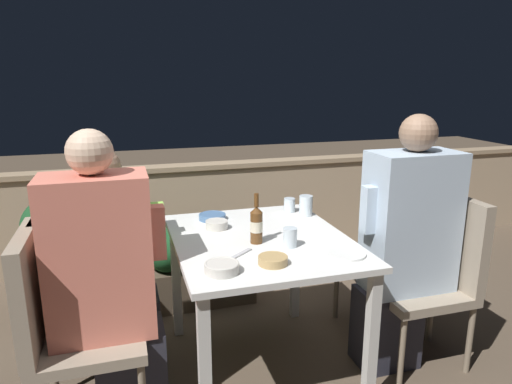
% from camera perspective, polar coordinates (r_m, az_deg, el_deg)
% --- Properties ---
extents(ground_plane, '(16.00, 16.00, 0.00)m').
position_cam_1_polar(ground_plane, '(2.68, 0.52, -21.06)').
color(ground_plane, brown).
extents(parapet_wall, '(9.00, 0.18, 0.83)m').
position_cam_1_polar(parapet_wall, '(3.98, -6.60, -2.33)').
color(parapet_wall, tan).
rests_on(parapet_wall, ground_plane).
extents(dining_table, '(0.87, 1.05, 0.76)m').
position_cam_1_polar(dining_table, '(2.36, 0.55, -7.86)').
color(dining_table, white).
rests_on(dining_table, ground_plane).
extents(planter_hedge, '(0.76, 0.47, 0.59)m').
position_cam_1_polar(planter_hedge, '(3.25, -7.31, -7.94)').
color(planter_hedge, brown).
rests_on(planter_hedge, ground_plane).
extents(chair_left_near, '(0.48, 0.48, 0.94)m').
position_cam_1_polar(chair_left_near, '(2.21, -23.32, -14.11)').
color(chair_left_near, gray).
rests_on(chair_left_near, ground_plane).
extents(person_coral_top, '(0.51, 0.26, 1.35)m').
position_cam_1_polar(person_coral_top, '(2.13, -17.99, -10.73)').
color(person_coral_top, '#282833').
rests_on(person_coral_top, ground_plane).
extents(chair_left_far, '(0.48, 0.48, 0.94)m').
position_cam_1_polar(chair_left_far, '(2.50, -21.93, -10.63)').
color(chair_left_far, gray).
rests_on(chair_left_far, ground_plane).
extents(person_green_blouse, '(0.47, 0.26, 1.22)m').
position_cam_1_polar(person_green_blouse, '(2.45, -17.07, -8.82)').
color(person_green_blouse, '#282833').
rests_on(person_green_blouse, ground_plane).
extents(chair_right_near, '(0.48, 0.48, 0.94)m').
position_cam_1_polar(chair_right_near, '(2.72, 21.47, -8.53)').
color(chair_right_near, gray).
rests_on(chair_right_near, ground_plane).
extents(person_blue_shirt, '(0.51, 0.26, 1.37)m').
position_cam_1_polar(person_blue_shirt, '(2.55, 18.02, -6.33)').
color(person_blue_shirt, '#282833').
rests_on(person_blue_shirt, ground_plane).
extents(chair_right_far, '(0.48, 0.48, 0.94)m').
position_cam_1_polar(chair_right_far, '(2.95, 17.71, -6.40)').
color(chair_right_far, gray).
rests_on(chair_right_far, ground_plane).
extents(beer_bottle, '(0.06, 0.06, 0.25)m').
position_cam_1_polar(beer_bottle, '(2.23, 0.05, -4.05)').
color(beer_bottle, brown).
rests_on(beer_bottle, dining_table).
extents(plate_0, '(0.19, 0.19, 0.01)m').
position_cam_1_polar(plate_0, '(2.16, 11.16, -7.55)').
color(plate_0, white).
rests_on(plate_0, dining_table).
extents(bowl_0, '(0.15, 0.15, 0.03)m').
position_cam_1_polar(bowl_0, '(2.62, -5.48, -3.04)').
color(bowl_0, '#4C709E').
rests_on(bowl_0, dining_table).
extents(bowl_1, '(0.13, 0.13, 0.04)m').
position_cam_1_polar(bowl_1, '(2.01, 2.13, -8.44)').
color(bowl_1, tan).
rests_on(bowl_1, dining_table).
extents(bowl_2, '(0.12, 0.12, 0.05)m').
position_cam_1_polar(bowl_2, '(2.46, -4.94, -4.02)').
color(bowl_2, beige).
rests_on(bowl_2, dining_table).
extents(bowl_3, '(0.15, 0.15, 0.04)m').
position_cam_1_polar(bowl_3, '(1.93, -4.29, -9.33)').
color(bowl_3, beige).
rests_on(bowl_3, dining_table).
extents(glass_cup_0, '(0.07, 0.07, 0.08)m').
position_cam_1_polar(glass_cup_0, '(2.76, 4.20, -1.64)').
color(glass_cup_0, silver).
rests_on(glass_cup_0, dining_table).
extents(glass_cup_1, '(0.08, 0.08, 0.12)m').
position_cam_1_polar(glass_cup_1, '(2.69, 6.25, -1.71)').
color(glass_cup_1, silver).
rests_on(glass_cup_1, dining_table).
extents(glass_cup_2, '(0.07, 0.07, 0.09)m').
position_cam_1_polar(glass_cup_2, '(2.20, 4.27, -5.68)').
color(glass_cup_2, silver).
rests_on(glass_cup_2, dining_table).
extents(fork_0, '(0.14, 0.12, 0.01)m').
position_cam_1_polar(fork_0, '(2.11, -2.08, -7.83)').
color(fork_0, silver).
rests_on(fork_0, dining_table).
extents(potted_plant, '(0.41, 0.41, 0.84)m').
position_cam_1_polar(potted_plant, '(3.16, -23.44, -6.14)').
color(potted_plant, brown).
rests_on(potted_plant, ground_plane).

